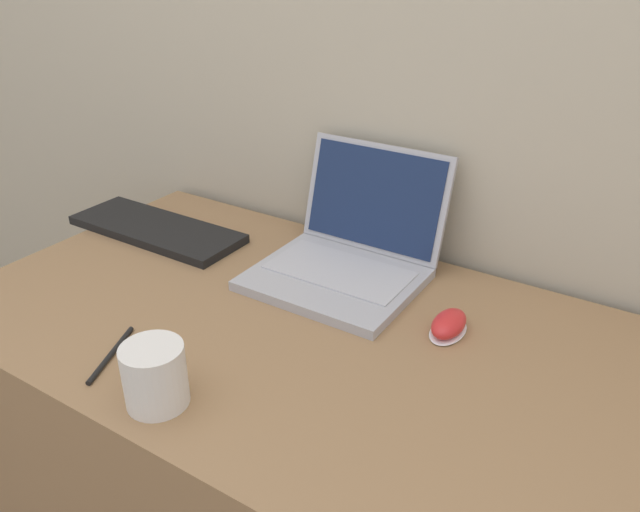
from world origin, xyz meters
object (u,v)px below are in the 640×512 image
at_px(laptop, 348,251).
at_px(drink_cup, 155,374).
at_px(external_keyboard, 156,229).
at_px(pen, 111,354).
at_px(computer_mouse, 449,325).

bearing_deg(laptop, drink_cup, -94.17).
height_order(external_keyboard, pen, external_keyboard).
bearing_deg(pen, external_keyboard, 126.90).
distance_m(drink_cup, external_keyboard, 0.61).
xyz_separation_m(laptop, computer_mouse, (0.26, -0.09, -0.03)).
relative_size(computer_mouse, external_keyboard, 0.23).
relative_size(drink_cup, external_keyboard, 0.23).
height_order(laptop, external_keyboard, laptop).
bearing_deg(external_keyboard, computer_mouse, -1.42).
distance_m(drink_cup, pen, 0.16).
distance_m(external_keyboard, pen, 0.48).
relative_size(laptop, computer_mouse, 3.34).
relative_size(laptop, drink_cup, 3.38).
distance_m(computer_mouse, pen, 0.58).
height_order(laptop, drink_cup, laptop).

